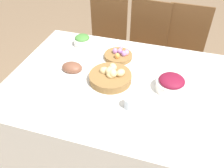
{
  "coord_description": "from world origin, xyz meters",
  "views": [
    {
      "loc": [
        0.34,
        -1.29,
        1.88
      ],
      "look_at": [
        -0.02,
        -0.09,
        0.82
      ],
      "focal_mm": 38.0,
      "sensor_mm": 36.0,
      "label": 1
    }
  ],
  "objects_px": {
    "dinner_plate": "(87,119)",
    "green_salad_bowl": "(82,40)",
    "chair_far_right": "(182,52)",
    "butter_dish": "(65,86)",
    "spoon": "(117,127)",
    "ham_platter": "(72,68)",
    "chair_far_left": "(106,40)",
    "knife": "(112,126)",
    "chair_far_center": "(145,46)",
    "fork": "(64,114)",
    "bread_basket": "(111,76)",
    "egg_basket": "(119,55)",
    "beet_salad_bowl": "(171,84)",
    "drinking_cup": "(130,103)"
  },
  "relations": [
    {
      "from": "dinner_plate",
      "to": "green_salad_bowl",
      "type": "bearing_deg",
      "value": 114.0
    },
    {
      "from": "chair_far_right",
      "to": "butter_dish",
      "type": "distance_m",
      "value": 1.4
    },
    {
      "from": "spoon",
      "to": "ham_platter",
      "type": "bearing_deg",
      "value": 138.65
    },
    {
      "from": "chair_far_left",
      "to": "dinner_plate",
      "type": "height_order",
      "value": "chair_far_left"
    },
    {
      "from": "ham_platter",
      "to": "green_salad_bowl",
      "type": "xyz_separation_m",
      "value": [
        -0.07,
        0.38,
        0.02
      ]
    },
    {
      "from": "knife",
      "to": "butter_dish",
      "type": "height_order",
      "value": "butter_dish"
    },
    {
      "from": "chair_far_center",
      "to": "fork",
      "type": "bearing_deg",
      "value": -96.89
    },
    {
      "from": "green_salad_bowl",
      "to": "butter_dish",
      "type": "distance_m",
      "value": 0.59
    },
    {
      "from": "chair_far_center",
      "to": "butter_dish",
      "type": "distance_m",
      "value": 1.23
    },
    {
      "from": "bread_basket",
      "to": "spoon",
      "type": "bearing_deg",
      "value": -67.77
    },
    {
      "from": "bread_basket",
      "to": "knife",
      "type": "distance_m",
      "value": 0.43
    },
    {
      "from": "egg_basket",
      "to": "butter_dish",
      "type": "relative_size",
      "value": 1.95
    },
    {
      "from": "chair_far_center",
      "to": "bread_basket",
      "type": "xyz_separation_m",
      "value": [
        -0.1,
        -0.96,
        0.29
      ]
    },
    {
      "from": "ham_platter",
      "to": "spoon",
      "type": "height_order",
      "value": "ham_platter"
    },
    {
      "from": "bread_basket",
      "to": "beet_salad_bowl",
      "type": "relative_size",
      "value": 1.48
    },
    {
      "from": "chair_far_center",
      "to": "butter_dish",
      "type": "bearing_deg",
      "value": -103.79
    },
    {
      "from": "fork",
      "to": "butter_dish",
      "type": "height_order",
      "value": "butter_dish"
    },
    {
      "from": "chair_far_left",
      "to": "dinner_plate",
      "type": "relative_size",
      "value": 3.69
    },
    {
      "from": "dinner_plate",
      "to": "spoon",
      "type": "xyz_separation_m",
      "value": [
        0.19,
        0.0,
        -0.0
      ]
    },
    {
      "from": "chair_far_right",
      "to": "dinner_plate",
      "type": "bearing_deg",
      "value": -108.52
    },
    {
      "from": "chair_far_right",
      "to": "drinking_cup",
      "type": "distance_m",
      "value": 1.26
    },
    {
      "from": "dinner_plate",
      "to": "spoon",
      "type": "height_order",
      "value": "dinner_plate"
    },
    {
      "from": "chair_far_right",
      "to": "bread_basket",
      "type": "height_order",
      "value": "chair_far_right"
    },
    {
      "from": "egg_basket",
      "to": "dinner_plate",
      "type": "height_order",
      "value": "egg_basket"
    },
    {
      "from": "chair_far_left",
      "to": "fork",
      "type": "distance_m",
      "value": 1.4
    },
    {
      "from": "green_salad_bowl",
      "to": "dinner_plate",
      "type": "height_order",
      "value": "green_salad_bowl"
    },
    {
      "from": "bread_basket",
      "to": "egg_basket",
      "type": "distance_m",
      "value": 0.3
    },
    {
      "from": "knife",
      "to": "spoon",
      "type": "height_order",
      "value": "same"
    },
    {
      "from": "beet_salad_bowl",
      "to": "dinner_plate",
      "type": "height_order",
      "value": "beet_salad_bowl"
    },
    {
      "from": "ham_platter",
      "to": "fork",
      "type": "distance_m",
      "value": 0.45
    },
    {
      "from": "green_salad_bowl",
      "to": "knife",
      "type": "height_order",
      "value": "green_salad_bowl"
    },
    {
      "from": "fork",
      "to": "egg_basket",
      "type": "bearing_deg",
      "value": 76.71
    },
    {
      "from": "egg_basket",
      "to": "knife",
      "type": "distance_m",
      "value": 0.73
    },
    {
      "from": "green_salad_bowl",
      "to": "fork",
      "type": "relative_size",
      "value": 0.95
    },
    {
      "from": "egg_basket",
      "to": "butter_dish",
      "type": "bearing_deg",
      "value": -118.61
    },
    {
      "from": "chair_far_right",
      "to": "knife",
      "type": "relative_size",
      "value": 6.2
    },
    {
      "from": "green_salad_bowl",
      "to": "bread_basket",
      "type": "bearing_deg",
      "value": -46.6
    },
    {
      "from": "bread_basket",
      "to": "green_salad_bowl",
      "type": "bearing_deg",
      "value": 133.4
    },
    {
      "from": "egg_basket",
      "to": "drinking_cup",
      "type": "relative_size",
      "value": 3.03
    },
    {
      "from": "chair_far_center",
      "to": "spoon",
      "type": "distance_m",
      "value": 1.4
    },
    {
      "from": "ham_platter",
      "to": "knife",
      "type": "relative_size",
      "value": 1.53
    },
    {
      "from": "beet_salad_bowl",
      "to": "drinking_cup",
      "type": "xyz_separation_m",
      "value": [
        -0.23,
        -0.25,
        -0.02
      ]
    },
    {
      "from": "knife",
      "to": "chair_far_center",
      "type": "bearing_deg",
      "value": 91.16
    },
    {
      "from": "egg_basket",
      "to": "spoon",
      "type": "bearing_deg",
      "value": -75.11
    },
    {
      "from": "ham_platter",
      "to": "dinner_plate",
      "type": "bearing_deg",
      "value": -55.96
    },
    {
      "from": "green_salad_bowl",
      "to": "knife",
      "type": "distance_m",
      "value": 0.97
    },
    {
      "from": "knife",
      "to": "drinking_cup",
      "type": "xyz_separation_m",
      "value": [
        0.06,
        0.18,
        0.04
      ]
    },
    {
      "from": "green_salad_bowl",
      "to": "spoon",
      "type": "distance_m",
      "value": 0.99
    },
    {
      "from": "chair_far_left",
      "to": "chair_far_center",
      "type": "height_order",
      "value": "same"
    },
    {
      "from": "egg_basket",
      "to": "ham_platter",
      "type": "distance_m",
      "value": 0.4
    }
  ]
}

